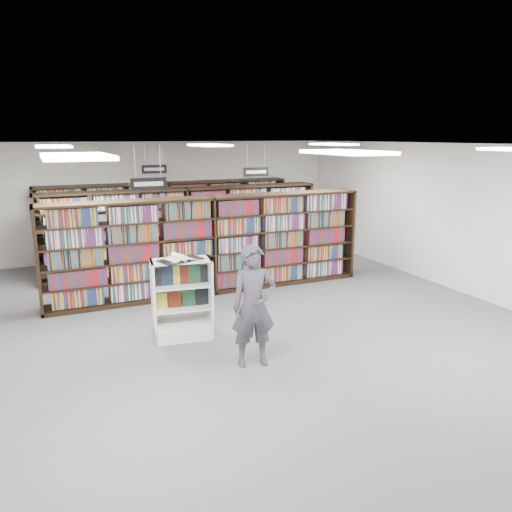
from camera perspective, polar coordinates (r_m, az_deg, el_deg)
name	(u,v)px	position (r m, az deg, el deg)	size (l,w,h in m)	color
floor	(248,321)	(9.32, -0.96, -7.48)	(12.00, 12.00, 0.00)	#545459
ceiling	(247,145)	(8.70, -1.04, 12.59)	(10.00, 12.00, 0.10)	white
wall_back	(165,199)	(14.53, -10.32, 6.44)	(10.00, 0.10, 3.20)	white
wall_right	(459,218)	(11.73, 22.18, 3.99)	(0.10, 12.00, 3.20)	white
bookshelf_row_near	(211,245)	(10.82, -5.12, 1.25)	(7.00, 0.60, 2.10)	black
bookshelf_row_mid	(186,230)	(12.69, -8.05, 3.00)	(7.00, 0.60, 2.10)	black
bookshelf_row_far	(169,220)	(14.31, -9.94, 4.12)	(7.00, 0.60, 2.10)	black
aisle_sign_left	(149,183)	(9.25, -12.18, 8.20)	(0.65, 0.02, 0.80)	#B2B2B7
aisle_sign_right	(256,171)	(12.08, 0.01, 9.69)	(0.65, 0.02, 0.80)	#B2B2B7
aisle_sign_center	(154,168)	(13.36, -11.56, 9.79)	(0.65, 0.02, 0.80)	#B2B2B7
troffer_front_left	(76,157)	(5.04, -19.88, 10.64)	(0.60, 1.20, 0.04)	white
troffer_front_center	(346,152)	(6.05, 10.30, 11.58)	(0.60, 1.20, 0.04)	white
troffer_back_left	(53,146)	(10.03, -22.17, 11.52)	(0.60, 1.20, 0.04)	white
troffer_back_center	(209,145)	(10.57, -5.36, 12.49)	(0.60, 1.20, 0.04)	white
troffer_back_right	(333,144)	(11.88, 8.82, 12.50)	(0.60, 1.20, 0.04)	white
endcap_display	(182,311)	(8.55, -8.42, -6.23)	(1.04, 0.62, 1.38)	white
open_book	(180,259)	(8.20, -8.67, -0.29)	(0.78, 0.60, 0.13)	black
shopper	(254,306)	(7.35, -0.26, -5.75)	(0.67, 0.44, 1.83)	#47434C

